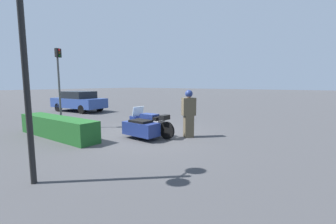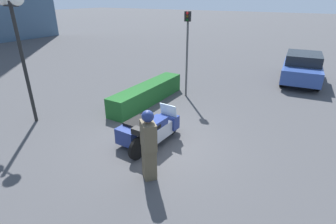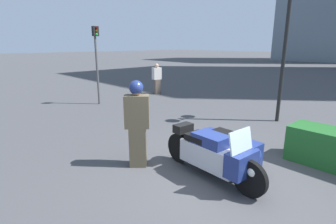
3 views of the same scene
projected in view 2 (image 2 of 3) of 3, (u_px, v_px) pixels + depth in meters
ground_plane at (158, 142)px, 8.41m from camera, size 160.00×160.00×0.00m
police_motorcycle at (148, 129)px, 8.25m from camera, size 2.48×1.35×1.16m
officer_rider at (149, 144)px, 6.40m from camera, size 0.57×0.59×1.88m
hedge_bush_curbside at (147, 94)px, 11.42m from camera, size 4.41×0.82×0.81m
twin_lamp_post at (14, 19)px, 8.40m from camera, size 0.42×1.22×4.45m
traffic_light_near at (187, 43)px, 11.34m from camera, size 0.22×0.28×3.73m
parked_car_background at (302, 67)px, 14.10m from camera, size 4.52×2.24×1.54m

